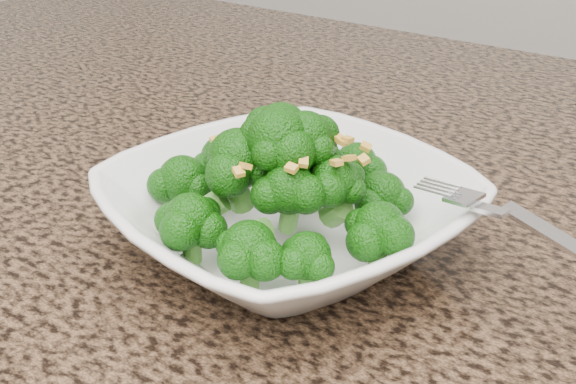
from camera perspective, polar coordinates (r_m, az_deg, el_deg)
The scene contains 5 objects.
granite_counter at distance 0.67m, azimuth -1.24°, elevation 0.51°, with size 1.64×1.04×0.03m, color brown.
bowl at distance 0.53m, azimuth 0.00°, elevation -1.82°, with size 0.25×0.25×0.06m, color white.
broccoli_pile at distance 0.50m, azimuth 0.00°, elevation 5.02°, with size 0.22×0.22×0.07m, color #125409, non-canonical shape.
garlic_topping at distance 0.49m, azimuth 0.00°, elevation 9.37°, with size 0.13×0.13×0.01m, color gold, non-canonical shape.
fork at distance 0.47m, azimuth 16.11°, elevation -1.54°, with size 0.19×0.03×0.01m, color silver, non-canonical shape.
Camera 1 is at (0.36, -0.18, 1.19)m, focal length 45.00 mm.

